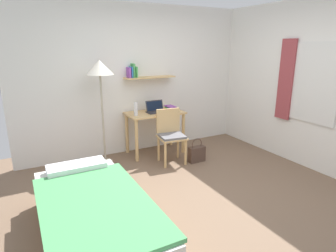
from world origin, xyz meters
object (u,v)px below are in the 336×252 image
at_px(desk_chair, 171,133).
at_px(desk, 155,120).
at_px(laptop, 156,109).
at_px(bed, 94,219).
at_px(standing_lamp, 100,73).
at_px(book_stack, 170,108).
at_px(water_bottle, 136,109).
at_px(handbag, 197,154).

bearing_deg(desk_chair, desk, 95.33).
bearing_deg(laptop, bed, -129.69).
bearing_deg(laptop, desk_chair, -86.27).
height_order(standing_lamp, book_stack, standing_lamp).
relative_size(water_bottle, book_stack, 0.98).
distance_m(standing_lamp, book_stack, 1.45).
relative_size(desk_chair, standing_lamp, 0.53).
bearing_deg(laptop, handbag, -60.03).
bearing_deg(laptop, standing_lamp, -178.13).
bearing_deg(handbag, desk_chair, 150.41).
relative_size(desk, standing_lamp, 0.60).
height_order(bed, book_stack, book_stack).
bearing_deg(water_bottle, standing_lamp, 175.41).
bearing_deg(water_bottle, handbag, -38.13).
xyz_separation_m(water_bottle, book_stack, (0.72, 0.10, -0.08)).
xyz_separation_m(desk, laptop, (0.01, -0.00, 0.20)).
xyz_separation_m(desk_chair, water_bottle, (-0.44, 0.43, 0.38)).
relative_size(desk, water_bottle, 4.34).
bearing_deg(handbag, bed, -148.88).
bearing_deg(water_bottle, laptop, 10.65).
bearing_deg(bed, desk_chair, 41.21).
bearing_deg(handbag, laptop, 119.97).
distance_m(bed, desk, 2.54).
height_order(bed, desk_chair, desk_chair).
relative_size(book_stack, handbag, 0.57).
bearing_deg(standing_lamp, desk_chair, -25.35).
xyz_separation_m(bed, handbag, (2.03, 1.22, -0.10)).
xyz_separation_m(standing_lamp, water_bottle, (0.56, -0.04, -0.62)).
relative_size(standing_lamp, handbag, 4.09).
height_order(standing_lamp, water_bottle, standing_lamp).
relative_size(desk_chair, laptop, 2.67).
xyz_separation_m(desk, water_bottle, (-0.39, -0.08, 0.26)).
xyz_separation_m(standing_lamp, book_stack, (1.27, 0.06, -0.70)).
bearing_deg(handbag, water_bottle, 141.87).
bearing_deg(book_stack, laptop, -175.33).
height_order(bed, standing_lamp, standing_lamp).
bearing_deg(book_stack, bed, -134.38).
distance_m(desk_chair, book_stack, 0.67).
relative_size(desk, book_stack, 4.26).
bearing_deg(desk, standing_lamp, -178.02).
height_order(bed, laptop, laptop).
bearing_deg(bed, standing_lamp, 71.19).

